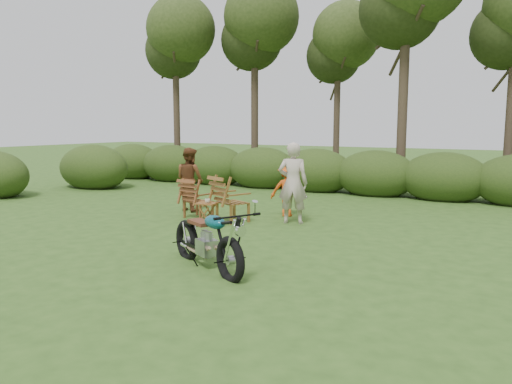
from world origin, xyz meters
The scene contains 10 objects.
ground centered at (0.00, 0.00, 0.00)m, with size 80.00×80.00×0.00m, color #2C4B19.
tree_line centered at (0.50, 9.74, 3.81)m, with size 22.52×11.62×8.14m.
motorcycle centered at (0.00, -0.07, 0.00)m, with size 1.98×0.76×1.13m, color #0B8096, non-canonical shape.
lawn_chair_right centered at (-1.59, 3.22, 0.00)m, with size 0.71×0.71×1.04m, color #5B3616, non-canonical shape.
lawn_chair_left centered at (-2.54, 3.21, 0.00)m, with size 0.64×0.64×0.92m, color brown, non-canonical shape.
side_table centered at (-1.93, 2.69, 0.24)m, with size 0.46×0.39×0.47m, color brown, non-canonical shape.
cup centered at (-1.89, 2.66, 0.52)m, with size 0.12×0.12×0.10m, color beige.
adult_a centered at (-0.33, 3.69, 0.00)m, with size 0.65×0.43×1.79m, color beige.
adult_b centered at (-3.29, 3.89, 0.00)m, with size 0.78×0.61×1.60m, color brown.
child centered at (-0.82, 4.43, 0.00)m, with size 0.81×0.47×1.25m, color #D74F14.
Camera 1 is at (4.30, -6.16, 2.19)m, focal length 35.00 mm.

